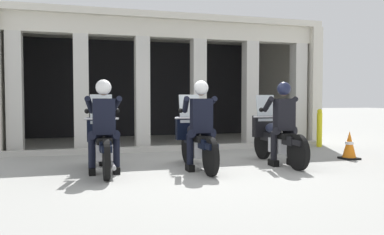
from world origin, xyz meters
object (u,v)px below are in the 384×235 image
at_px(motorcycle_left, 103,143).
at_px(motorcycle_right, 276,138).
at_px(police_officer_left, 104,118).
at_px(police_officer_center, 201,117).
at_px(motorcycle_center, 196,141).
at_px(police_officer_right, 283,116).
at_px(traffic_cone_flank, 349,145).
at_px(bollard_kerbside, 319,128).

relative_size(motorcycle_left, motorcycle_right, 1.00).
height_order(police_officer_left, police_officer_center, same).
xyz_separation_m(motorcycle_center, police_officer_center, (-0.00, -0.28, 0.44)).
bearing_deg(police_officer_right, motorcycle_right, 94.00).
bearing_deg(police_officer_left, police_officer_center, 2.67).
xyz_separation_m(police_officer_left, traffic_cone_flank, (5.05, 0.26, -0.65)).
relative_size(motorcycle_center, motorcycle_right, 1.00).
distance_m(police_officer_center, motorcycle_right, 1.75).
relative_size(motorcycle_left, police_officer_center, 1.29).
height_order(motorcycle_center, police_officer_center, police_officer_center).
bearing_deg(motorcycle_right, motorcycle_center, -173.21).
bearing_deg(motorcycle_right, police_officer_left, -171.88).
distance_m(police_officer_right, bollard_kerbside, 3.41).
xyz_separation_m(motorcycle_left, motorcycle_center, (1.66, -0.13, 0.00)).
bearing_deg(traffic_cone_flank, police_officer_left, -177.03).
xyz_separation_m(police_officer_right, bollard_kerbside, (2.40, 2.38, -0.44)).
xyz_separation_m(police_officer_left, police_officer_right, (3.31, -0.06, 0.00)).
height_order(police_officer_center, police_officer_right, same).
height_order(police_officer_right, traffic_cone_flank, police_officer_right).
bearing_deg(motorcycle_center, bollard_kerbside, 29.07).
relative_size(motorcycle_right, bollard_kerbside, 2.03).
distance_m(motorcycle_center, police_officer_right, 1.73).
bearing_deg(motorcycle_right, motorcycle_left, -176.77).
relative_size(motorcycle_left, motorcycle_center, 1.00).
bearing_deg(police_officer_right, bollard_kerbside, 49.04).
bearing_deg(motorcycle_left, police_officer_left, -82.99).
relative_size(traffic_cone_flank, bollard_kerbside, 0.59).
bearing_deg(motorcycle_left, police_officer_right, 1.35).
distance_m(police_officer_left, motorcycle_center, 1.72).
bearing_deg(police_officer_center, police_officer_left, 176.30).
relative_size(motorcycle_center, police_officer_center, 1.29).
height_order(police_officer_center, traffic_cone_flank, police_officer_center).
bearing_deg(bollard_kerbside, motorcycle_left, -160.36).
relative_size(police_officer_right, bollard_kerbside, 1.58).
relative_size(police_officer_left, motorcycle_right, 0.78).
xyz_separation_m(motorcycle_right, bollard_kerbside, (2.40, 2.10, -0.00)).
xyz_separation_m(motorcycle_center, police_officer_right, (1.66, -0.21, 0.44)).
height_order(motorcycle_right, police_officer_right, police_officer_right).
distance_m(motorcycle_left, traffic_cone_flank, 5.05).
distance_m(police_officer_center, traffic_cone_flank, 3.48).
xyz_separation_m(motorcycle_center, motorcycle_right, (1.66, 0.07, 0.00)).
bearing_deg(police_officer_left, bollard_kerbside, 29.39).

